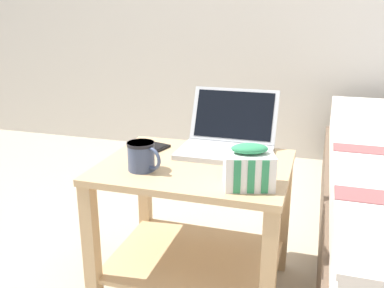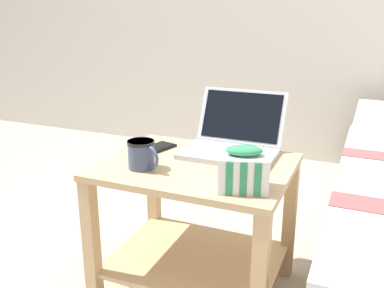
# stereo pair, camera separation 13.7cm
# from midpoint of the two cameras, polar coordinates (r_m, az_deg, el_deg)

# --- Properties ---
(ground_plane) EXTENTS (8.00, 8.00, 0.00)m
(ground_plane) POSITION_cam_midpoint_polar(r_m,az_deg,el_deg) (1.66, 3.02, -18.64)
(ground_plane) COLOR tan
(bedside_table) EXTENTS (0.63, 0.50, 0.49)m
(bedside_table) POSITION_cam_midpoint_polar(r_m,az_deg,el_deg) (1.50, 3.22, -8.92)
(bedside_table) COLOR tan
(bedside_table) RESTS_ON ground_plane
(laptop) EXTENTS (0.33, 0.30, 0.21)m
(laptop) POSITION_cam_midpoint_polar(r_m,az_deg,el_deg) (1.54, 8.02, 0.38)
(laptop) COLOR #B7BABC
(laptop) RESTS_ON bedside_table
(mug_front_left) EXTENTS (0.12, 0.09, 0.09)m
(mug_front_left) POSITION_cam_midpoint_polar(r_m,az_deg,el_deg) (1.38, -3.89, -1.28)
(mug_front_left) COLOR #3F4C6B
(mug_front_left) RESTS_ON bedside_table
(snack_bag) EXTENTS (0.17, 0.14, 0.13)m
(snack_bag) POSITION_cam_midpoint_polar(r_m,az_deg,el_deg) (1.23, 10.06, -3.47)
(snack_bag) COLOR white
(snack_bag) RESTS_ON bedside_table
(cell_phone) EXTENTS (0.11, 0.16, 0.01)m
(cell_phone) POSITION_cam_midpoint_polar(r_m,az_deg,el_deg) (1.58, -2.30, -0.58)
(cell_phone) COLOR black
(cell_phone) RESTS_ON bedside_table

